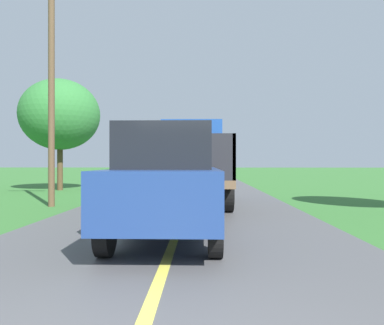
# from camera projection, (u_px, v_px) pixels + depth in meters

# --- Properties ---
(banana_truck_near) EXTENTS (2.38, 5.82, 2.80)m
(banana_truck_near) POSITION_uv_depth(u_px,v_px,m) (191.00, 160.00, 12.21)
(banana_truck_near) COLOR #2D2D30
(banana_truck_near) RESTS_ON road_surface
(utility_pole_roadside) EXTENTS (1.86, 0.20, 7.26)m
(utility_pole_roadside) POSITION_uv_depth(u_px,v_px,m) (51.00, 84.00, 11.55)
(utility_pole_roadside) COLOR brown
(utility_pole_roadside) RESTS_ON ground
(roadside_tree_mid_right) EXTENTS (3.95, 3.95, 5.60)m
(roadside_tree_mid_right) POSITION_uv_depth(u_px,v_px,m) (60.00, 115.00, 18.34)
(roadside_tree_mid_right) COLOR #4C3823
(roadside_tree_mid_right) RESTS_ON ground
(following_car) EXTENTS (1.74, 4.10, 1.92)m
(following_car) POSITION_uv_depth(u_px,v_px,m) (168.00, 182.00, 6.28)
(following_car) COLOR navy
(following_car) RESTS_ON road_surface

